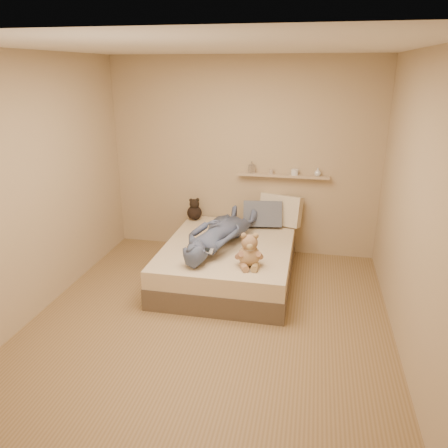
% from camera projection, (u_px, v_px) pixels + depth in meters
% --- Properties ---
extents(room, '(3.80, 3.80, 3.80)m').
position_uv_depth(room, '(210.00, 197.00, 4.07)').
color(room, olive).
rests_on(room, ground).
extents(bed, '(1.50, 1.90, 0.45)m').
position_uv_depth(bed, '(229.00, 261.00, 5.29)').
color(bed, brown).
rests_on(bed, floor).
extents(game_console, '(0.17, 0.11, 0.05)m').
position_uv_depth(game_console, '(207.00, 250.00, 4.68)').
color(game_console, silver).
rests_on(game_console, bed).
extents(teddy_bear, '(0.31, 0.31, 0.38)m').
position_uv_depth(teddy_bear, '(249.00, 253.00, 4.57)').
color(teddy_bear, tan).
rests_on(teddy_bear, bed).
extents(dark_plush, '(0.20, 0.20, 0.31)m').
position_uv_depth(dark_plush, '(194.00, 210.00, 6.00)').
color(dark_plush, black).
rests_on(dark_plush, bed).
extents(pillow_cream, '(0.60, 0.39, 0.42)m').
position_uv_depth(pillow_cream, '(281.00, 210.00, 5.81)').
color(pillow_cream, beige).
rests_on(pillow_cream, bed).
extents(pillow_grey, '(0.53, 0.33, 0.37)m').
position_uv_depth(pillow_grey, '(262.00, 214.00, 5.73)').
color(pillow_grey, slate).
rests_on(pillow_grey, bed).
extents(person, '(0.87, 1.56, 0.35)m').
position_uv_depth(person, '(219.00, 232.00, 5.09)').
color(person, '#484E72').
rests_on(person, bed).
extents(wall_shelf, '(1.20, 0.12, 0.03)m').
position_uv_depth(wall_shelf, '(283.00, 176.00, 5.73)').
color(wall_shelf, tan).
rests_on(wall_shelf, wall_back).
extents(shelf_bottles, '(0.97, 0.12, 0.16)m').
position_uv_depth(shelf_bottles, '(285.00, 170.00, 5.70)').
color(shelf_bottles, '#BAB9BD').
rests_on(shelf_bottles, wall_shelf).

